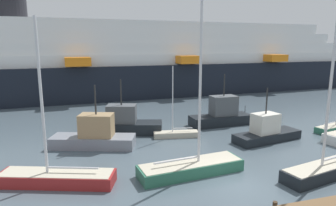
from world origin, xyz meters
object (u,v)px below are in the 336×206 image
(sailboat_4, at_px, (327,166))
(cruise_ship, at_px, (126,63))
(fishing_boat_2, at_px, (221,114))
(sailboat_5, at_px, (57,176))
(fishing_boat_1, at_px, (94,135))
(channel_buoy_1, at_px, (245,115))
(fishing_boat_0, at_px, (266,132))
(sailboat_3, at_px, (191,165))
(sailboat_1, at_px, (176,133))
(fishing_boat_3, at_px, (124,123))
(sailboat_2, at_px, (334,127))

(sailboat_4, xyz_separation_m, cruise_ship, (-8.06, 37.52, 4.90))
(sailboat_4, xyz_separation_m, fishing_boat_2, (-1.04, 13.89, 0.47))
(sailboat_5, distance_m, fishing_boat_1, 7.05)
(channel_buoy_1, bearing_deg, fishing_boat_0, -107.97)
(sailboat_3, distance_m, fishing_boat_1, 9.61)
(sailboat_1, height_order, fishing_boat_0, sailboat_1)
(fishing_boat_3, bearing_deg, sailboat_3, 121.72)
(sailboat_1, bearing_deg, sailboat_3, 88.38)
(sailboat_1, height_order, fishing_boat_3, sailboat_1)
(cruise_ship, bearing_deg, channel_buoy_1, -65.86)
(sailboat_5, bearing_deg, fishing_boat_2, -129.59)
(fishing_boat_0, bearing_deg, channel_buoy_1, -118.75)
(sailboat_1, bearing_deg, fishing_boat_2, -146.43)
(sailboat_2, bearing_deg, sailboat_5, 175.18)
(sailboat_5, bearing_deg, fishing_boat_0, -149.05)
(sailboat_1, xyz_separation_m, sailboat_4, (7.17, -11.06, 0.34))
(sailboat_3, xyz_separation_m, channel_buoy_1, (11.87, 13.23, -0.34))
(sailboat_2, height_order, fishing_boat_1, sailboat_2)
(sailboat_2, bearing_deg, sailboat_4, -151.51)
(sailboat_1, relative_size, fishing_boat_3, 0.90)
(sailboat_3, distance_m, fishing_boat_3, 11.27)
(fishing_boat_0, distance_m, fishing_boat_2, 6.43)
(fishing_boat_0, height_order, fishing_boat_1, fishing_boat_1)
(sailboat_2, bearing_deg, channel_buoy_1, 112.19)
(fishing_boat_1, bearing_deg, fishing_boat_2, 32.82)
(sailboat_5, height_order, channel_buoy_1, sailboat_5)
(sailboat_5, relative_size, cruise_ship, 0.10)
(fishing_boat_1, xyz_separation_m, fishing_boat_2, (13.77, 3.60, 0.13))
(fishing_boat_0, relative_size, channel_buoy_1, 4.71)
(sailboat_5, bearing_deg, sailboat_3, -166.99)
(cruise_ship, bearing_deg, sailboat_2, -63.20)
(sailboat_1, height_order, sailboat_4, sailboat_4)
(cruise_ship, bearing_deg, sailboat_4, -81.47)
(cruise_ship, bearing_deg, fishing_boat_3, -102.43)
(sailboat_4, xyz_separation_m, channel_buoy_1, (3.19, 16.12, -0.39))
(sailboat_1, xyz_separation_m, fishing_boat_1, (-7.64, -0.77, 0.69))
(sailboat_4, height_order, sailboat_5, sailboat_4)
(sailboat_5, bearing_deg, channel_buoy_1, -130.36)
(sailboat_4, relative_size, cruise_ship, 0.14)
(sailboat_1, xyz_separation_m, fishing_boat_0, (7.61, -3.42, 0.54))
(sailboat_3, height_order, channel_buoy_1, sailboat_3)
(sailboat_4, relative_size, channel_buoy_1, 9.40)
(sailboat_2, height_order, channel_buoy_1, sailboat_2)
(sailboat_1, bearing_deg, sailboat_4, 131.80)
(sailboat_3, relative_size, channel_buoy_1, 9.65)
(sailboat_2, xyz_separation_m, channel_buoy_1, (-5.78, 7.63, -0.12))
(fishing_boat_2, relative_size, cruise_ship, 0.07)
(sailboat_3, distance_m, fishing_boat_0, 10.29)
(sailboat_1, relative_size, sailboat_2, 0.81)
(sailboat_1, distance_m, sailboat_3, 8.31)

